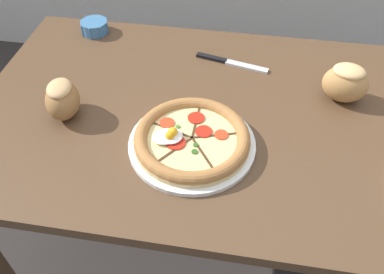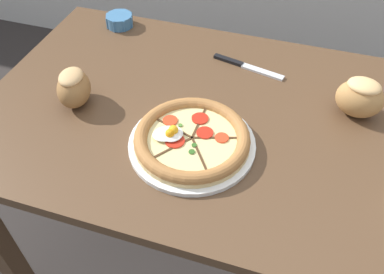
{
  "view_description": "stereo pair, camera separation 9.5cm",
  "coord_description": "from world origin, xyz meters",
  "views": [
    {
      "loc": [
        0.04,
        -0.78,
        1.44
      ],
      "look_at": [
        -0.07,
        -0.13,
        0.76
      ],
      "focal_mm": 38.0,
      "sensor_mm": 36.0,
      "label": 1
    },
    {
      "loc": [
        0.13,
        -0.75,
        1.44
      ],
      "look_at": [
        -0.07,
        -0.13,
        0.76
      ],
      "focal_mm": 38.0,
      "sensor_mm": 36.0,
      "label": 2
    }
  ],
  "objects": [
    {
      "name": "ground_plane",
      "position": [
        0.0,
        0.0,
        0.0
      ],
      "size": [
        12.0,
        12.0,
        0.0
      ],
      "primitive_type": "plane",
      "color": "#2D2826"
    },
    {
      "name": "dining_table",
      "position": [
        0.0,
        0.0,
        0.63
      ],
      "size": [
        1.32,
        0.78,
        0.73
      ],
      "color": "#513823",
      "rests_on": "ground_plane"
    },
    {
      "name": "pizza",
      "position": [
        -0.07,
        -0.13,
        0.75
      ],
      "size": [
        0.3,
        0.3,
        0.05
      ],
      "color": "white",
      "rests_on": "dining_table"
    },
    {
      "name": "ramekin_bowl",
      "position": [
        -0.46,
        0.32,
        0.75
      ],
      "size": [
        0.09,
        0.09,
        0.04
      ],
      "color": "teal",
      "rests_on": "dining_table"
    },
    {
      "name": "bread_piece_mid",
      "position": [
        -0.4,
        -0.07,
        0.78
      ],
      "size": [
        0.11,
        0.13,
        0.1
      ],
      "rotation": [
        0.0,
        0.0,
        1.81
      ],
      "color": "olive",
      "rests_on": "dining_table"
    },
    {
      "name": "bread_piece_far",
      "position": [
        0.3,
        0.11,
        0.79
      ],
      "size": [
        0.13,
        0.1,
        0.11
      ],
      "rotation": [
        0.0,
        0.0,
        2.99
      ],
      "color": "#B27F47",
      "rests_on": "dining_table"
    },
    {
      "name": "knife_main",
      "position": [
        -0.01,
        0.22,
        0.74
      ],
      "size": [
        0.22,
        0.07,
        0.01
      ],
      "rotation": [
        0.0,
        0.0,
        -0.22
      ],
      "color": "silver",
      "rests_on": "dining_table"
    }
  ]
}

